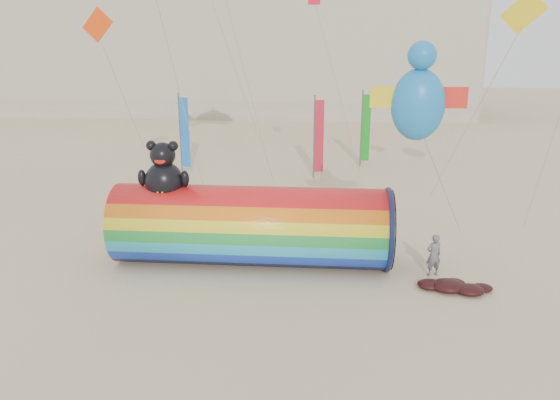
# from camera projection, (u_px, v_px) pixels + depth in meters

# --- Properties ---
(ground) EXTENTS (160.00, 160.00, 0.00)m
(ground) POSITION_uv_depth(u_px,v_px,m) (264.00, 271.00, 20.94)
(ground) COLOR #CCB58C
(ground) RESTS_ON ground
(hotel_building) EXTENTS (60.40, 15.40, 20.60)m
(hotel_building) POSITION_uv_depth(u_px,v_px,m) (204.00, 21.00, 62.77)
(hotel_building) COLOR #B7AD99
(hotel_building) RESTS_ON ground
(windsock_assembly) EXTENTS (10.70, 3.26, 4.93)m
(windsock_assembly) POSITION_uv_depth(u_px,v_px,m) (251.00, 224.00, 21.22)
(windsock_assembly) COLOR red
(windsock_assembly) RESTS_ON ground
(kite_handler) EXTENTS (0.69, 0.56, 1.64)m
(kite_handler) POSITION_uv_depth(u_px,v_px,m) (434.00, 255.00, 20.31)
(kite_handler) COLOR #5B5E63
(kite_handler) RESTS_ON ground
(fabric_bundle) EXTENTS (2.62, 1.35, 0.41)m
(fabric_bundle) POSITION_uv_depth(u_px,v_px,m) (454.00, 286.00, 19.23)
(fabric_bundle) COLOR #390B0A
(fabric_bundle) RESTS_ON ground
(festival_banners) EXTENTS (12.44, 3.59, 5.20)m
(festival_banners) POSITION_uv_depth(u_px,v_px,m) (290.00, 132.00, 35.38)
(festival_banners) COLOR #59595E
(festival_banners) RESTS_ON ground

